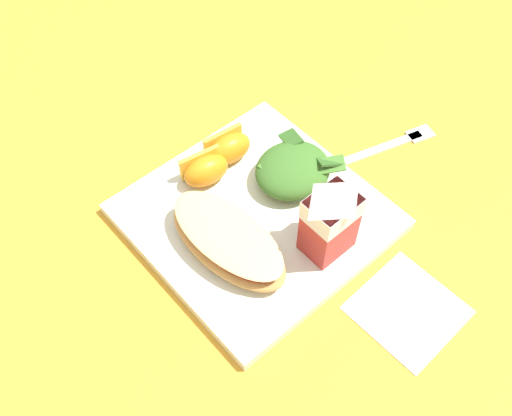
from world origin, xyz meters
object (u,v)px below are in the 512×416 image
milk_carton (331,217)px  metal_fork (384,146)px  cheesy_pizza_bread (228,240)px  paper_napkin (408,310)px  white_plate (256,216)px  green_salad_pile (293,170)px  orange_wedge_middle (205,170)px  orange_wedge_front (229,148)px

milk_carton → metal_fork: milk_carton is taller
cheesy_pizza_bread → paper_napkin: cheesy_pizza_bread is taller
white_plate → green_salad_pile: size_ratio=2.68×
milk_carton → green_salad_pile: bearing=-111.6°
cheesy_pizza_bread → orange_wedge_middle: size_ratio=2.69×
green_salad_pile → milk_carton: milk_carton is taller
white_plate → milk_carton: (-0.03, 0.09, 0.07)m
milk_carton → orange_wedge_middle: 0.18m
cheesy_pizza_bread → metal_fork: bearing=178.2°
paper_napkin → orange_wedge_middle: bearing=-78.3°
white_plate → orange_wedge_front: size_ratio=4.39×
cheesy_pizza_bread → metal_fork: size_ratio=0.95×
metal_fork → orange_wedge_front: bearing=-32.9°
green_salad_pile → orange_wedge_middle: green_salad_pile is taller
green_salad_pile → milk_carton: (0.04, 0.10, 0.04)m
cheesy_pizza_bread → paper_napkin: 0.22m
milk_carton → orange_wedge_front: 0.19m
white_plate → orange_wedge_front: bearing=-109.9°
metal_fork → milk_carton: bearing=19.6°
orange_wedge_front → metal_fork: orange_wedge_front is taller
green_salad_pile → paper_napkin: (0.02, 0.22, -0.03)m
paper_napkin → cheesy_pizza_bread: bearing=-60.9°
white_plate → cheesy_pizza_bread: bearing=16.6°
orange_wedge_middle → paper_napkin: orange_wedge_middle is taller
milk_carton → metal_fork: (-0.18, -0.07, -0.07)m
white_plate → orange_wedge_front: orange_wedge_front is taller
green_salad_pile → paper_napkin: size_ratio=0.95×
green_salad_pile → orange_wedge_middle: (0.08, -0.07, -0.00)m
white_plate → metal_fork: bearing=173.0°
milk_carton → orange_wedge_front: bearing=-90.7°
white_plate → green_salad_pile: 0.08m
milk_carton → orange_wedge_middle: milk_carton is taller
orange_wedge_front → cheesy_pizza_bread: bearing=49.6°
metal_fork → white_plate: bearing=-7.0°
orange_wedge_middle → orange_wedge_front: bearing=-169.2°
orange_wedge_middle → paper_napkin: bearing=101.7°
orange_wedge_front → paper_napkin: orange_wedge_front is taller
orange_wedge_middle → white_plate: bearing=99.1°
cheesy_pizza_bread → green_salad_pile: bearing=-168.6°
white_plate → green_salad_pile: green_salad_pile is taller
milk_carton → orange_wedge_front: milk_carton is taller
green_salad_pile → orange_wedge_middle: bearing=-41.5°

